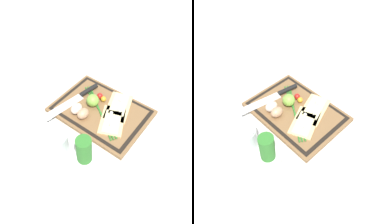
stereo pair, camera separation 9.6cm
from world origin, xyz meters
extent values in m
plane|color=silver|center=(0.00, 0.00, 0.00)|extent=(6.00, 6.00, 0.00)
cube|color=brown|center=(0.00, 0.00, 0.01)|extent=(0.42, 0.30, 0.02)
cube|color=black|center=(0.00, 0.00, 0.02)|extent=(0.39, 0.28, 0.00)
cube|color=brown|center=(0.00, 0.00, 0.02)|extent=(0.36, 0.25, 0.00)
cube|color=#DBBC7F|center=(-0.06, -0.06, 0.02)|extent=(0.15, 0.20, 0.01)
cube|color=beige|center=(-0.05, -0.07, 0.03)|extent=(0.11, 0.15, 0.00)
sphere|color=silver|center=(-0.08, -0.03, 0.04)|extent=(0.02, 0.02, 0.02)
sphere|color=silver|center=(-0.04, -0.09, 0.04)|extent=(0.01, 0.01, 0.01)
cube|color=#DBBC7F|center=(-0.08, 0.02, 0.02)|extent=(0.16, 0.19, 0.01)
cube|color=beige|center=(-0.08, 0.04, 0.03)|extent=(0.12, 0.14, 0.00)
sphere|color=silver|center=(-0.06, 0.00, 0.04)|extent=(0.02, 0.02, 0.02)
sphere|color=silver|center=(-0.09, 0.05, 0.04)|extent=(0.01, 0.01, 0.01)
cube|color=silver|center=(0.14, 0.09, 0.02)|extent=(0.08, 0.21, 0.00)
cylinder|color=black|center=(0.12, -0.06, 0.03)|extent=(0.04, 0.10, 0.02)
ellipsoid|color=tan|center=(0.04, 0.08, 0.04)|extent=(0.05, 0.06, 0.05)
ellipsoid|color=beige|center=(0.08, 0.08, 0.04)|extent=(0.05, 0.06, 0.05)
sphere|color=#7FB742|center=(0.05, 0.00, 0.05)|extent=(0.06, 0.06, 0.06)
sphere|color=red|center=(0.05, -0.05, 0.04)|extent=(0.03, 0.03, 0.03)
sphere|color=gold|center=(0.02, -0.05, 0.03)|extent=(0.03, 0.03, 0.03)
cylinder|color=#2D7528|center=(0.00, 0.01, 0.02)|extent=(0.27, 0.21, 0.01)
cylinder|color=#2D7528|center=(0.00, 0.01, 0.02)|extent=(0.28, 0.19, 0.01)
cylinder|color=#2D7528|center=(0.00, 0.01, 0.02)|extent=(0.30, 0.17, 0.01)
cylinder|color=white|center=(-0.12, 0.26, 0.04)|extent=(0.10, 0.10, 0.08)
cylinder|color=#2D7528|center=(-0.12, 0.26, 0.11)|extent=(0.05, 0.05, 0.15)
cylinder|color=silver|center=(0.02, 0.26, 0.05)|extent=(0.09, 0.09, 0.09)
cylinder|color=olive|center=(0.02, 0.26, 0.02)|extent=(0.08, 0.08, 0.03)
cylinder|color=silver|center=(0.02, 0.26, 0.10)|extent=(0.09, 0.09, 0.01)
camera|label=1|loc=(-0.38, 0.54, 0.76)|focal=35.00mm
camera|label=2|loc=(-0.45, 0.47, 0.76)|focal=35.00mm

